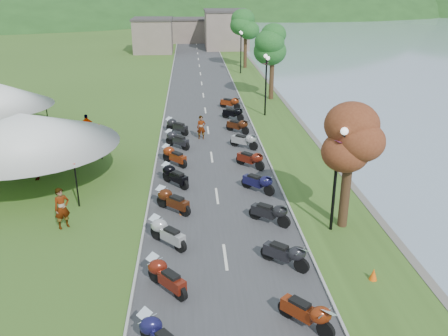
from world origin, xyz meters
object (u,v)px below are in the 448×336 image
object	(u,v)px
vendor_tent_main	(25,148)
pedestrian_a	(65,227)
pedestrian_c	(37,179)
pedestrian_b	(59,141)

from	to	relation	value
vendor_tent_main	pedestrian_a	bearing A→B (deg)	-60.22
vendor_tent_main	pedestrian_a	size ratio (longest dim) A/B	3.50
vendor_tent_main	pedestrian_c	distance (m)	2.04
vendor_tent_main	pedestrian_b	world-z (taller)	vendor_tent_main
pedestrian_b	pedestrian_a	bearing A→B (deg)	93.25
pedestrian_a	pedestrian_c	size ratio (longest dim) A/B	1.19
pedestrian_a	pedestrian_b	distance (m)	13.43
pedestrian_a	pedestrian_b	world-z (taller)	pedestrian_a
pedestrian_b	vendor_tent_main	bearing A→B (deg)	80.11
vendor_tent_main	pedestrian_b	bearing A→B (deg)	91.83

